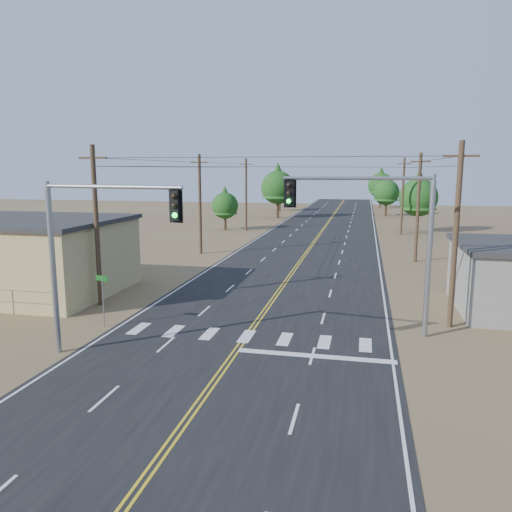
# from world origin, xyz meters

# --- Properties ---
(ground) EXTENTS (220.00, 220.00, 0.00)m
(ground) POSITION_xyz_m (0.00, 0.00, 0.00)
(ground) COLOR olive
(ground) RESTS_ON ground
(road) EXTENTS (15.00, 200.00, 0.02)m
(road) POSITION_xyz_m (0.00, 30.00, 0.01)
(road) COLOR black
(road) RESTS_ON ground
(utility_pole_left_near) EXTENTS (1.80, 0.30, 10.00)m
(utility_pole_left_near) POSITION_xyz_m (-10.50, 12.00, 5.12)
(utility_pole_left_near) COLOR #4C3826
(utility_pole_left_near) RESTS_ON ground
(utility_pole_left_mid) EXTENTS (1.80, 0.30, 10.00)m
(utility_pole_left_mid) POSITION_xyz_m (-10.50, 32.00, 5.12)
(utility_pole_left_mid) COLOR #4C3826
(utility_pole_left_mid) RESTS_ON ground
(utility_pole_left_far) EXTENTS (1.80, 0.30, 10.00)m
(utility_pole_left_far) POSITION_xyz_m (-10.50, 52.00, 5.12)
(utility_pole_left_far) COLOR #4C3826
(utility_pole_left_far) RESTS_ON ground
(utility_pole_right_near) EXTENTS (1.80, 0.30, 10.00)m
(utility_pole_right_near) POSITION_xyz_m (10.50, 12.00, 5.12)
(utility_pole_right_near) COLOR #4C3826
(utility_pole_right_near) RESTS_ON ground
(utility_pole_right_mid) EXTENTS (1.80, 0.30, 10.00)m
(utility_pole_right_mid) POSITION_xyz_m (10.50, 32.00, 5.12)
(utility_pole_right_mid) COLOR #4C3826
(utility_pole_right_mid) RESTS_ON ground
(utility_pole_right_far) EXTENTS (1.80, 0.30, 10.00)m
(utility_pole_right_far) POSITION_xyz_m (10.50, 52.00, 5.12)
(utility_pole_right_far) COLOR #4C3826
(utility_pole_right_far) RESTS_ON ground
(signal_mast_left) EXTENTS (6.87, 1.31, 8.02)m
(signal_mast_left) POSITION_xyz_m (-6.19, 3.72, 5.44)
(signal_mast_left) COLOR gray
(signal_mast_left) RESTS_ON ground
(signal_mast_right) EXTENTS (7.46, 1.31, 8.31)m
(signal_mast_right) POSITION_xyz_m (6.80, 9.73, 5.67)
(signal_mast_right) COLOR gray
(signal_mast_right) RESTS_ON ground
(street_sign) EXTENTS (0.83, 0.23, 2.85)m
(street_sign) POSITION_xyz_m (-8.03, 8.00, 1.91)
(street_sign) COLOR gray
(street_sign) RESTS_ON ground
(tree_left_near) EXTENTS (3.74, 3.74, 6.24)m
(tree_left_near) POSITION_xyz_m (-13.64, 52.23, 3.81)
(tree_left_near) COLOR #3F2D1E
(tree_left_near) RESTS_ON ground
(tree_left_mid) EXTENTS (5.84, 5.84, 9.74)m
(tree_left_mid) POSITION_xyz_m (-9.33, 71.02, 5.95)
(tree_left_mid) COLOR #3F2D1E
(tree_left_mid) RESTS_ON ground
(tree_left_far) EXTENTS (3.91, 3.91, 6.51)m
(tree_left_far) POSITION_xyz_m (-11.58, 86.49, 3.98)
(tree_left_far) COLOR #3F2D1E
(tree_left_far) RESTS_ON ground
(tree_right_near) EXTENTS (5.18, 5.18, 8.64)m
(tree_right_near) POSITION_xyz_m (12.79, 55.07, 5.28)
(tree_right_near) COLOR #3F2D1E
(tree_right_near) RESTS_ON ground
(tree_right_mid) EXTENTS (4.68, 4.68, 7.81)m
(tree_right_mid) POSITION_xyz_m (9.51, 79.21, 4.77)
(tree_right_mid) COLOR #3F2D1E
(tree_right_mid) RESTS_ON ground
(tree_right_far) EXTENTS (5.48, 5.48, 9.13)m
(tree_right_far) POSITION_xyz_m (9.00, 98.62, 5.59)
(tree_right_far) COLOR #3F2D1E
(tree_right_far) RESTS_ON ground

